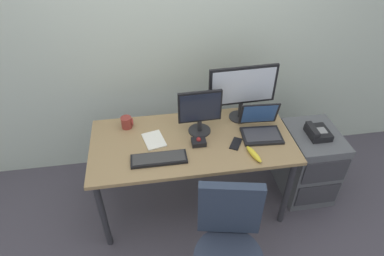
{
  "coord_description": "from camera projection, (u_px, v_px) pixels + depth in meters",
  "views": [
    {
      "loc": [
        -0.3,
        -1.95,
        2.43
      ],
      "look_at": [
        0.0,
        0.0,
        0.87
      ],
      "focal_mm": 30.84,
      "sensor_mm": 36.0,
      "label": 1
    }
  ],
  "objects": [
    {
      "name": "desk_phone",
      "position": [
        317.0,
        132.0,
        2.73
      ],
      "size": [
        0.17,
        0.2,
        0.09
      ],
      "color": "black",
      "rests_on": "file_cabinet"
    },
    {
      "name": "paper_notepad",
      "position": [
        154.0,
        140.0,
        2.57
      ],
      "size": [
        0.19,
        0.24,
        0.01
      ],
      "primitive_type": "cube",
      "rotation": [
        0.0,
        0.0,
        0.24
      ],
      "color": "white",
      "rests_on": "desk"
    },
    {
      "name": "cell_phone",
      "position": [
        236.0,
        144.0,
        2.54
      ],
      "size": [
        0.13,
        0.16,
        0.01
      ],
      "primitive_type": "cube",
      "rotation": [
        0.0,
        0.0,
        -0.53
      ],
      "color": "black",
      "rests_on": "desk"
    },
    {
      "name": "trackball_mouse",
      "position": [
        199.0,
        142.0,
        2.53
      ],
      "size": [
        0.11,
        0.09,
        0.07
      ],
      "color": "black",
      "rests_on": "desk"
    },
    {
      "name": "banana",
      "position": [
        254.0,
        154.0,
        2.43
      ],
      "size": [
        0.1,
        0.19,
        0.04
      ],
      "primitive_type": "ellipsoid",
      "rotation": [
        0.0,
        0.0,
        1.85
      ],
      "color": "yellow",
      "rests_on": "desk"
    },
    {
      "name": "file_cabinet",
      "position": [
        308.0,
        163.0,
        2.97
      ],
      "size": [
        0.42,
        0.53,
        0.67
      ],
      "color": "#575A5F",
      "rests_on": "ground"
    },
    {
      "name": "back_wall",
      "position": [
        179.0,
        25.0,
        2.74
      ],
      "size": [
        6.0,
        0.1,
        2.8
      ],
      "primitive_type": "cube",
      "color": "beige",
      "rests_on": "ground"
    },
    {
      "name": "office_chair",
      "position": [
        227.0,
        256.0,
        2.14
      ],
      "size": [
        0.52,
        0.52,
        0.96
      ],
      "color": "black",
      "rests_on": "ground"
    },
    {
      "name": "coffee_mug",
      "position": [
        127.0,
        122.0,
        2.68
      ],
      "size": [
        0.1,
        0.09,
        0.1
      ],
      "color": "maroon",
      "rests_on": "desk"
    },
    {
      "name": "monitor_main",
      "position": [
        243.0,
        89.0,
        2.64
      ],
      "size": [
        0.56,
        0.18,
        0.48
      ],
      "color": "#262628",
      "rests_on": "desk"
    },
    {
      "name": "ground_plane",
      "position": [
        192.0,
        202.0,
        3.05
      ],
      "size": [
        8.0,
        8.0,
        0.0
      ],
      "primitive_type": "plane",
      "color": "#4A454F"
    },
    {
      "name": "keyboard",
      "position": [
        159.0,
        159.0,
        2.4
      ],
      "size": [
        0.41,
        0.14,
        0.03
      ],
      "color": "black",
      "rests_on": "desk"
    },
    {
      "name": "laptop",
      "position": [
        261.0,
        127.0,
        2.62
      ],
      "size": [
        0.33,
        0.3,
        0.23
      ],
      "color": "black",
      "rests_on": "desk"
    },
    {
      "name": "desk",
      "position": [
        192.0,
        147.0,
        2.63
      ],
      "size": [
        1.58,
        0.75,
        0.75
      ],
      "color": "#997B51",
      "rests_on": "ground"
    },
    {
      "name": "monitor_side",
      "position": [
        200.0,
        111.0,
        2.54
      ],
      "size": [
        0.34,
        0.18,
        0.37
      ],
      "color": "#262628",
      "rests_on": "desk"
    }
  ]
}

